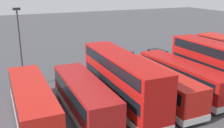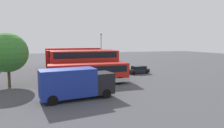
{
  "view_description": "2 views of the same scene",
  "coord_description": "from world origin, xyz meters",
  "px_view_note": "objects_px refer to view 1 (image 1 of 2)",
  "views": [
    {
      "loc": [
        14.94,
        28.61,
        10.25
      ],
      "look_at": [
        2.29,
        1.27,
        1.13
      ],
      "focal_mm": 42.37,
      "sensor_mm": 36.0,
      "label": 1
    },
    {
      "loc": [
        -39.31,
        14.44,
        5.9
      ],
      "look_at": [
        -2.51,
        3.05,
        1.58
      ],
      "focal_mm": 31.51,
      "sensor_mm": 36.0,
      "label": 2
    }
  ],
  "objects_px": {
    "bus_single_deck_fifth": "(157,84)",
    "bus_single_deck_seventh": "(84,96)",
    "lamp_post_tall": "(20,42)",
    "bus_single_deck_fourth": "(182,76)",
    "car_hatchback_silver": "(158,55)",
    "bus_double_decker_third": "(216,64)",
    "bus_single_deck_far_end": "(32,102)",
    "waste_bin_yellow": "(132,55)",
    "bus_double_decker_sixth": "(121,79)"
  },
  "relations": [
    {
      "from": "bus_single_deck_fifth",
      "to": "bus_single_deck_seventh",
      "type": "bearing_deg",
      "value": -1.26
    },
    {
      "from": "lamp_post_tall",
      "to": "bus_single_deck_fourth",
      "type": "bearing_deg",
      "value": 150.87
    },
    {
      "from": "car_hatchback_silver",
      "to": "lamp_post_tall",
      "type": "xyz_separation_m",
      "value": [
        18.37,
        2.54,
        4.04
      ]
    },
    {
      "from": "bus_single_deck_fifth",
      "to": "bus_single_deck_seventh",
      "type": "xyz_separation_m",
      "value": [
        6.89,
        -0.15,
        -0.0
      ]
    },
    {
      "from": "bus_double_decker_third",
      "to": "lamp_post_tall",
      "type": "distance_m",
      "value": 19.83
    },
    {
      "from": "bus_single_deck_fourth",
      "to": "bus_single_deck_far_end",
      "type": "height_order",
      "value": "same"
    },
    {
      "from": "bus_single_deck_seventh",
      "to": "car_hatchback_silver",
      "type": "xyz_separation_m",
      "value": [
        -14.7,
        -11.0,
        -0.92
      ]
    },
    {
      "from": "bus_single_deck_fourth",
      "to": "bus_single_deck_fifth",
      "type": "bearing_deg",
      "value": 12.86
    },
    {
      "from": "bus_single_deck_seventh",
      "to": "waste_bin_yellow",
      "type": "relative_size",
      "value": 10.69
    },
    {
      "from": "bus_single_deck_far_end",
      "to": "car_hatchback_silver",
      "type": "relative_size",
      "value": 2.5
    },
    {
      "from": "bus_double_decker_sixth",
      "to": "bus_single_deck_seventh",
      "type": "distance_m",
      "value": 3.61
    },
    {
      "from": "bus_single_deck_fourth",
      "to": "bus_single_deck_seventh",
      "type": "distance_m",
      "value": 10.39
    },
    {
      "from": "bus_single_deck_fourth",
      "to": "bus_single_deck_fifth",
      "type": "height_order",
      "value": "same"
    },
    {
      "from": "bus_single_deck_fifth",
      "to": "lamp_post_tall",
      "type": "height_order",
      "value": "lamp_post_tall"
    },
    {
      "from": "car_hatchback_silver",
      "to": "lamp_post_tall",
      "type": "distance_m",
      "value": 18.98
    },
    {
      "from": "bus_double_decker_third",
      "to": "bus_double_decker_sixth",
      "type": "distance_m",
      "value": 10.71
    },
    {
      "from": "bus_single_deck_seventh",
      "to": "lamp_post_tall",
      "type": "xyz_separation_m",
      "value": [
        3.67,
        -8.46,
        3.12
      ]
    },
    {
      "from": "bus_single_deck_seventh",
      "to": "bus_single_deck_fifth",
      "type": "bearing_deg",
      "value": 178.74
    },
    {
      "from": "car_hatchback_silver",
      "to": "lamp_post_tall",
      "type": "bearing_deg",
      "value": 7.86
    },
    {
      "from": "bus_single_deck_fifth",
      "to": "bus_single_deck_far_end",
      "type": "height_order",
      "value": "same"
    },
    {
      "from": "bus_double_decker_third",
      "to": "waste_bin_yellow",
      "type": "bearing_deg",
      "value": -80.27
    },
    {
      "from": "bus_single_deck_far_end",
      "to": "car_hatchback_silver",
      "type": "distance_m",
      "value": 21.33
    },
    {
      "from": "bus_single_deck_fifth",
      "to": "lamp_post_tall",
      "type": "bearing_deg",
      "value": -39.21
    },
    {
      "from": "bus_single_deck_seventh",
      "to": "lamp_post_tall",
      "type": "height_order",
      "value": "lamp_post_tall"
    },
    {
      "from": "bus_single_deck_fifth",
      "to": "bus_single_deck_far_end",
      "type": "bearing_deg",
      "value": -4.48
    },
    {
      "from": "bus_single_deck_fourth",
      "to": "car_hatchback_silver",
      "type": "relative_size",
      "value": 2.61
    },
    {
      "from": "waste_bin_yellow",
      "to": "bus_double_decker_sixth",
      "type": "bearing_deg",
      "value": 57.53
    },
    {
      "from": "bus_single_deck_fourth",
      "to": "bus_double_decker_sixth",
      "type": "distance_m",
      "value": 6.93
    },
    {
      "from": "bus_single_deck_fifth",
      "to": "bus_single_deck_fourth",
      "type": "bearing_deg",
      "value": -167.14
    },
    {
      "from": "waste_bin_yellow",
      "to": "lamp_post_tall",
      "type": "bearing_deg",
      "value": 17.97
    },
    {
      "from": "car_hatchback_silver",
      "to": "bus_single_deck_fifth",
      "type": "bearing_deg",
      "value": 54.98
    },
    {
      "from": "lamp_post_tall",
      "to": "bus_single_deck_seventh",
      "type": "bearing_deg",
      "value": 113.44
    },
    {
      "from": "bus_single_deck_fifth",
      "to": "waste_bin_yellow",
      "type": "xyz_separation_m",
      "value": [
        -5.04,
        -13.67,
        -1.15
      ]
    },
    {
      "from": "bus_double_decker_third",
      "to": "waste_bin_yellow",
      "type": "distance_m",
      "value": 13.65
    },
    {
      "from": "lamp_post_tall",
      "to": "bus_single_deck_fifth",
      "type": "bearing_deg",
      "value": 140.79
    },
    {
      "from": "car_hatchback_silver",
      "to": "waste_bin_yellow",
      "type": "relative_size",
      "value": 4.59
    },
    {
      "from": "bus_single_deck_far_end",
      "to": "lamp_post_tall",
      "type": "distance_m",
      "value": 8.37
    },
    {
      "from": "bus_double_decker_sixth",
      "to": "waste_bin_yellow",
      "type": "bearing_deg",
      "value": -122.47
    },
    {
      "from": "car_hatchback_silver",
      "to": "bus_single_deck_fourth",
      "type": "bearing_deg",
      "value": 67.28
    },
    {
      "from": "bus_double_decker_third",
      "to": "bus_single_deck_seventh",
      "type": "distance_m",
      "value": 14.24
    },
    {
      "from": "bus_single_deck_fifth",
      "to": "bus_single_deck_seventh",
      "type": "distance_m",
      "value": 6.89
    },
    {
      "from": "bus_double_decker_sixth",
      "to": "bus_single_deck_seventh",
      "type": "height_order",
      "value": "bus_double_decker_sixth"
    },
    {
      "from": "bus_double_decker_sixth",
      "to": "bus_double_decker_third",
      "type": "bearing_deg",
      "value": 179.71
    },
    {
      "from": "bus_single_deck_fourth",
      "to": "waste_bin_yellow",
      "type": "relative_size",
      "value": 11.98
    },
    {
      "from": "bus_single_deck_fourth",
      "to": "lamp_post_tall",
      "type": "relative_size",
      "value": 1.4
    },
    {
      "from": "car_hatchback_silver",
      "to": "lamp_post_tall",
      "type": "relative_size",
      "value": 0.54
    },
    {
      "from": "car_hatchback_silver",
      "to": "bus_single_deck_seventh",
      "type": "bearing_deg",
      "value": 36.8
    },
    {
      "from": "bus_double_decker_third",
      "to": "car_hatchback_silver",
      "type": "relative_size",
      "value": 2.55
    },
    {
      "from": "bus_single_deck_fifth",
      "to": "car_hatchback_silver",
      "type": "bearing_deg",
      "value": -125.02
    },
    {
      "from": "bus_single_deck_fourth",
      "to": "lamp_post_tall",
      "type": "xyz_separation_m",
      "value": [
        14.04,
        -7.82,
        3.11
      ]
    }
  ]
}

